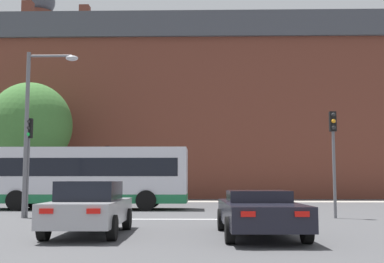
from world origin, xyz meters
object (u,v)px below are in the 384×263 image
bus_crossing_lead (87,176)px  traffic_light_near_left (28,150)px  street_lamp_junction (36,115)px  pedestrian_walking_east (103,188)px  car_roadster_right (259,212)px  car_saloon_left (90,207)px  traffic_light_far_left (107,164)px  traffic_light_near_right (334,146)px  pedestrian_waiting (118,187)px

bus_crossing_lead → traffic_light_near_left: size_ratio=2.59×
street_lamp_junction → pedestrian_walking_east: 15.75m
street_lamp_junction → pedestrian_walking_east: size_ratio=4.23×
bus_crossing_lead → pedestrian_walking_east: bearing=-173.2°
car_roadster_right → street_lamp_junction: (-8.22, 6.00, 3.48)m
car_saloon_left → car_roadster_right: 4.62m
street_lamp_junction → traffic_light_far_left: bearing=89.7°
bus_crossing_lead → traffic_light_near_left: traffic_light_near_left is taller
car_roadster_right → traffic_light_near_right: (3.72, 6.15, 2.20)m
traffic_light_far_left → pedestrian_waiting: 1.91m
traffic_light_near_left → pedestrian_walking_east: size_ratio=2.52×
street_lamp_junction → car_roadster_right: bearing=-36.2°
traffic_light_near_right → street_lamp_junction: street_lamp_junction is taller
car_roadster_right → street_lamp_junction: 10.75m
traffic_light_near_left → pedestrian_waiting: traffic_light_near_left is taller
car_roadster_right → traffic_light_far_left: traffic_light_far_left is taller
car_saloon_left → traffic_light_far_left: traffic_light_far_left is taller
pedestrian_walking_east → traffic_light_near_right: bearing=42.6°
traffic_light_near_left → traffic_light_far_left: bearing=88.4°
bus_crossing_lead → car_saloon_left: bearing=13.8°
car_saloon_left → traffic_light_far_left: (-3.52, 20.14, 1.88)m
car_saloon_left → traffic_light_near_left: size_ratio=1.10×
traffic_light_near_left → bus_crossing_lead: bearing=78.9°
car_saloon_left → street_lamp_junction: (-3.60, 5.75, 3.38)m
traffic_light_near_left → car_saloon_left: bearing=-56.3°
car_saloon_left → pedestrian_waiting: size_ratio=2.51×
car_saloon_left → pedestrian_walking_east: pedestrian_walking_east is taller
car_roadster_right → bus_crossing_lead: bearing=121.0°
pedestrian_waiting → car_saloon_left: bearing=-118.4°
pedestrian_waiting → pedestrian_walking_east: pedestrian_waiting is taller
car_saloon_left → bus_crossing_lead: bus_crossing_lead is taller
traffic_light_near_right → street_lamp_junction: 12.01m
car_roadster_right → bus_crossing_lead: bus_crossing_lead is taller
car_saloon_left → pedestrian_waiting: bearing=96.9°
car_roadster_right → street_lamp_junction: size_ratio=0.74×
traffic_light_far_left → street_lamp_junction: bearing=-90.3°
traffic_light_near_right → traffic_light_near_left: traffic_light_near_right is taller
traffic_light_far_left → traffic_light_near_left: 14.26m
traffic_light_near_right → traffic_light_near_left: bearing=-179.9°
car_roadster_right → pedestrian_waiting: 22.56m
car_roadster_right → pedestrian_waiting: (-7.54, 21.26, 0.38)m
pedestrian_waiting → bus_crossing_lead: bearing=-125.7°
traffic_light_near_right → pedestrian_waiting: size_ratio=2.43×
traffic_light_far_left → traffic_light_near_left: traffic_light_near_left is taller
car_roadster_right → traffic_light_far_left: 22.04m
traffic_light_far_left → pedestrian_walking_east: traffic_light_far_left is taller
traffic_light_near_right → traffic_light_far_left: bearing=129.8°
traffic_light_near_left → pedestrian_walking_east: traffic_light_near_left is taller
traffic_light_near_right → pedestrian_waiting: (-11.26, 15.11, -1.82)m
traffic_light_near_right → car_saloon_left: bearing=-144.7°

